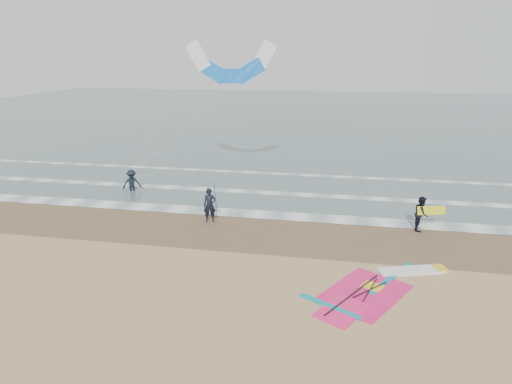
% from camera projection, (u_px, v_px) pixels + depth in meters
% --- Properties ---
extents(ground, '(120.00, 120.00, 0.00)m').
position_uv_depth(ground, '(274.00, 301.00, 15.16)').
color(ground, tan).
rests_on(ground, ground).
extents(sea_water, '(120.00, 80.00, 0.02)m').
position_uv_depth(sea_water, '(329.00, 115.00, 60.25)').
color(sea_water, '#47605E').
rests_on(sea_water, ground).
extents(wet_sand_band, '(120.00, 5.00, 0.01)m').
position_uv_depth(wet_sand_band, '(294.00, 234.00, 20.80)').
color(wet_sand_band, brown).
rests_on(wet_sand_band, ground).
extents(foam_waterline, '(120.00, 9.15, 0.02)m').
position_uv_depth(foam_waterline, '(303.00, 203.00, 24.96)').
color(foam_waterline, white).
rests_on(foam_waterline, ground).
extents(windsurf_rig, '(5.34, 5.06, 0.13)m').
position_uv_depth(windsurf_rig, '(379.00, 287.00, 15.98)').
color(windsurf_rig, white).
rests_on(windsurf_rig, ground).
extents(person_standing, '(0.70, 0.56, 1.69)m').
position_uv_depth(person_standing, '(210.00, 205.00, 22.03)').
color(person_standing, black).
rests_on(person_standing, ground).
extents(person_walking, '(0.74, 0.88, 1.62)m').
position_uv_depth(person_walking, '(421.00, 214.00, 21.00)').
color(person_walking, black).
rests_on(person_walking, ground).
extents(person_wading, '(1.25, 1.11, 1.68)m').
position_uv_depth(person_wading, '(131.00, 178.00, 26.91)').
color(person_wading, black).
rests_on(person_wading, ground).
extents(held_pole, '(0.17, 0.86, 1.82)m').
position_uv_depth(held_pole, '(215.00, 198.00, 21.87)').
color(held_pole, black).
rests_on(held_pole, ground).
extents(carried_kiteboard, '(1.30, 0.51, 0.39)m').
position_uv_depth(carried_kiteboard, '(431.00, 210.00, 20.77)').
color(carried_kiteboard, yellow).
rests_on(carried_kiteboard, ground).
extents(surf_kite, '(7.97, 4.73, 7.63)m').
position_uv_depth(surf_kite, '(231.00, 66.00, 28.54)').
color(surf_kite, white).
rests_on(surf_kite, ground).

